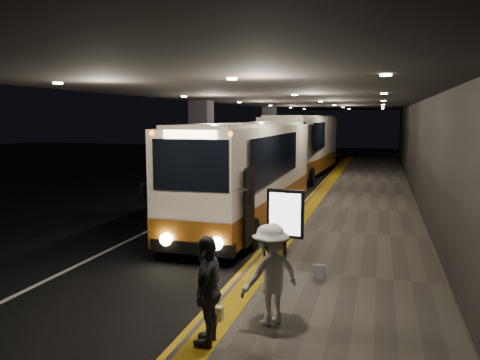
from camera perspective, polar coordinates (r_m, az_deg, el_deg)
The scene contains 17 objects.
ground at distance 15.22m, azimuth -4.85°, elevation -6.56°, with size 90.00×90.00×0.00m, color black.
lane_line_white at distance 20.41m, azimuth -4.39°, elevation -2.89°, with size 0.12×50.00×0.01m, color silver.
kerb_stripe_yellow at distance 19.33m, azimuth 7.18°, elevation -3.52°, with size 0.18×50.00×0.01m, color gold.
sidewalk at distance 19.08m, azimuth 14.32°, elevation -3.64°, with size 4.50×50.00×0.15m, color #514C44.
tactile_strip at distance 19.23m, azimuth 8.66°, elevation -3.15°, with size 0.50×50.00×0.01m, color gold.
terminal_wall at distance 18.79m, azimuth 21.51°, elevation 4.89°, with size 0.10×50.00×6.00m, color black.
support_columns at distance 19.09m, azimuth -4.70°, elevation 3.02°, with size 0.80×24.80×4.40m.
canopy at distance 18.96m, azimuth 7.87°, elevation 10.21°, with size 9.00×50.00×0.40m, color black.
coach_main at distance 16.63m, azimuth 1.22°, elevation 0.45°, with size 2.44×11.07×3.43m.
coach_second at distance 29.69m, azimuth 7.67°, elevation 3.83°, with size 3.05×11.98×3.73m.
passenger_boarding at distance 12.66m, azimuth 5.61°, elevation -4.94°, with size 0.60×0.40×1.66m, color #A34C6F.
passenger_waiting_white at distance 8.28m, azimuth 3.73°, elevation -11.36°, with size 1.15×0.53×1.77m, color silver.
passenger_waiting_grey at distance 7.57m, azimuth -3.89°, elevation -13.25°, with size 1.04×0.53×1.77m, color #4A4B4F.
bag_polka at distance 10.76m, azimuth 9.58°, elevation -10.98°, with size 0.27×0.12×0.33m, color black.
bag_plain at distance 8.61m, azimuth -2.82°, elevation -15.95°, with size 0.21×0.12×0.27m, color silver.
info_sign at distance 11.17m, azimuth 5.53°, elevation -4.28°, with size 0.90×0.19×1.89m.
stanchion_post at distance 10.77m, azimuth 3.00°, elevation -8.98°, with size 0.05×0.05×1.00m, color black.
Camera 1 is at (5.46, -13.71, 3.73)m, focal length 35.00 mm.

